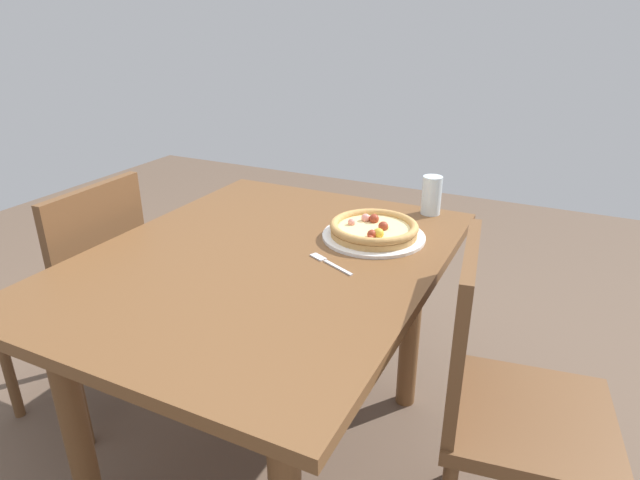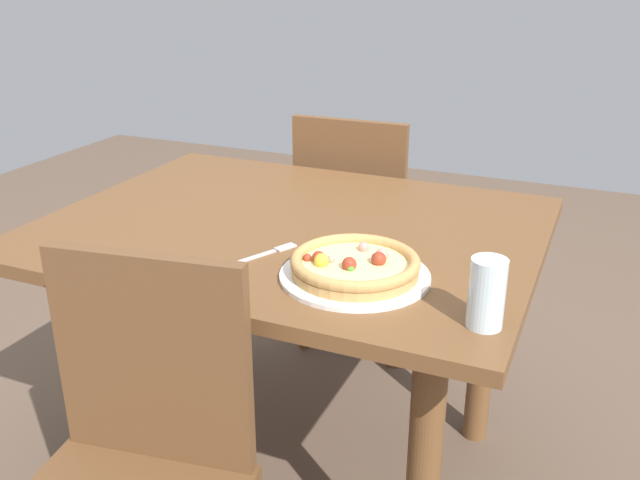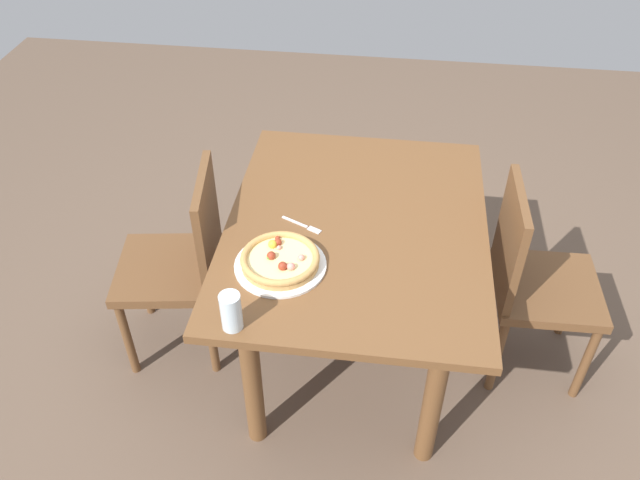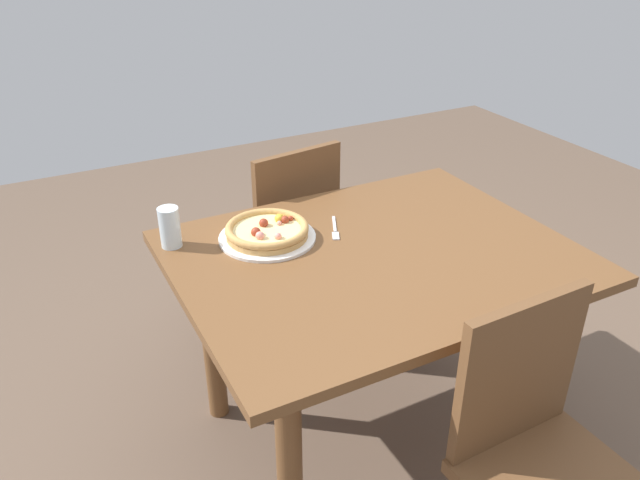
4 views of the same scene
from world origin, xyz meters
name	(u,v)px [view 2 (image 2 of 4)]	position (x,y,z in m)	size (l,w,h in m)	color
ground_plane	(295,460)	(0.00, 0.00, 0.00)	(6.00, 6.00, 0.00)	brown
dining_table	(292,265)	(0.00, 0.00, 0.61)	(1.20, 0.94, 0.72)	brown
chair_far	(359,225)	(-0.07, 0.68, 0.47)	(0.41, 0.41, 0.86)	brown
plate	(355,276)	(0.26, -0.23, 0.73)	(0.31, 0.31, 0.01)	white
pizza	(355,264)	(0.26, -0.23, 0.75)	(0.27, 0.27, 0.05)	tan
fork	(270,252)	(0.04, -0.19, 0.73)	(0.09, 0.16, 0.00)	silver
drinking_glass	(487,293)	(0.54, -0.33, 0.79)	(0.07, 0.07, 0.13)	silver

